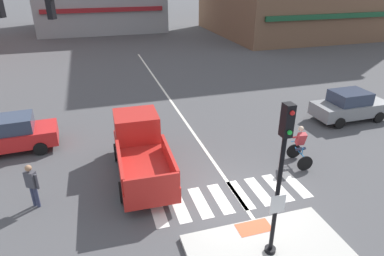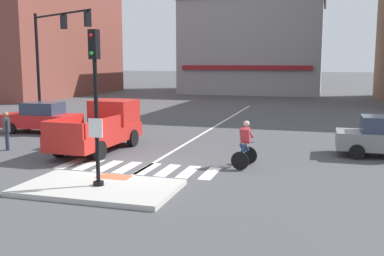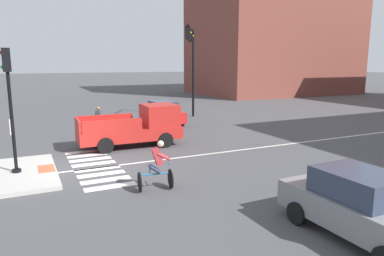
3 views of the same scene
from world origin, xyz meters
name	(u,v)px [view 3 (image 3 of 3)]	position (x,y,z in m)	size (l,w,h in m)	color
ground_plane	(89,167)	(0.00, 0.00, 0.00)	(300.00, 300.00, 0.00)	#474749
traffic_island	(17,174)	(0.00, -2.64, 0.07)	(4.68, 2.76, 0.15)	#B2AFA8
tactile_pad_front	(46,168)	(0.00, -1.61, 0.15)	(1.10, 0.60, 0.01)	#DB5B38
signal_pole	(10,99)	(0.00, -2.65, 2.90)	(0.44, 0.38, 4.57)	black
crosswalk_stripe_a	(85,152)	(-2.71, 0.26, 0.00)	(0.44, 1.80, 0.01)	silver
crosswalk_stripe_b	(88,155)	(-1.94, 0.26, 0.00)	(0.44, 1.80, 0.01)	silver
crosswalk_stripe_c	(91,159)	(-1.16, 0.26, 0.00)	(0.44, 1.80, 0.01)	silver
crosswalk_stripe_d	(94,164)	(-0.39, 0.26, 0.00)	(0.44, 1.80, 0.01)	silver
crosswalk_stripe_e	(97,169)	(0.39, 0.26, 0.00)	(0.44, 1.80, 0.01)	silver
crosswalk_stripe_f	(101,174)	(1.16, 0.26, 0.00)	(0.44, 1.80, 0.01)	silver
crosswalk_stripe_g	(106,180)	(1.94, 0.26, 0.00)	(0.44, 1.80, 0.01)	silver
crosswalk_stripe_h	(111,187)	(2.71, 0.26, 0.00)	(0.44, 1.80, 0.01)	silver
lane_centre_line	(286,144)	(0.26, 10.00, 0.00)	(0.14, 28.00, 0.01)	silver
traffic_light_mast	(192,56)	(-9.06, 9.01, 4.71)	(5.55, 3.15, 6.70)	black
building_corner_right	(274,22)	(-26.39, 29.93, 9.73)	(14.85, 21.45, 19.42)	brown
car_grey_cross_right	(361,206)	(8.92, 4.88, 0.81)	(4.12, 1.88, 1.64)	slate
car_red_cross_left	(163,113)	(-8.19, 6.37, 0.81)	(4.18, 2.01, 1.64)	red
pickup_truck_red_westbound_near	(139,127)	(-2.80, 3.01, 0.98)	(2.17, 5.15, 2.08)	red
cyclist	(157,165)	(3.68, 1.61, 0.87)	(0.79, 1.17, 1.68)	black
pedestrian_at_curb_left	(99,118)	(-6.71, 1.74, 0.98)	(0.47, 0.38, 1.67)	#2D334C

